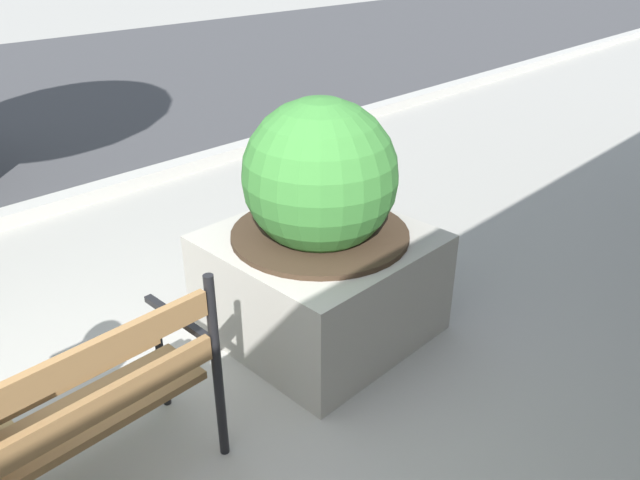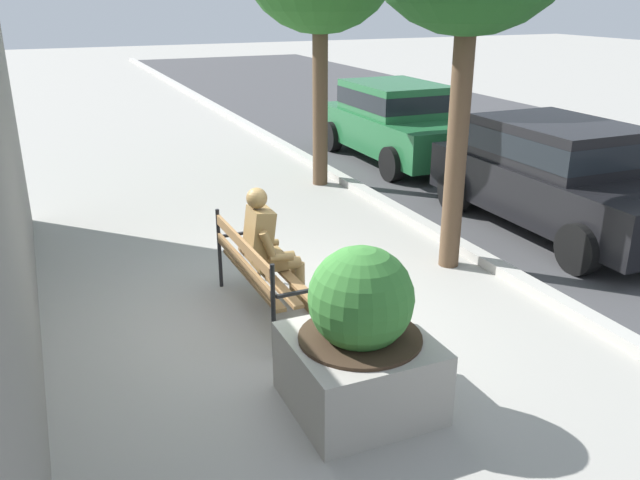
# 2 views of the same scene
# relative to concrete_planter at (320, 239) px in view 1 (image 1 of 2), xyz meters

# --- Properties ---
(concrete_planter) EXTENTS (1.11, 1.11, 1.41)m
(concrete_planter) POSITION_rel_concrete_planter_xyz_m (0.00, 0.00, 0.00)
(concrete_planter) COLOR #A8A399
(concrete_planter) RESTS_ON ground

